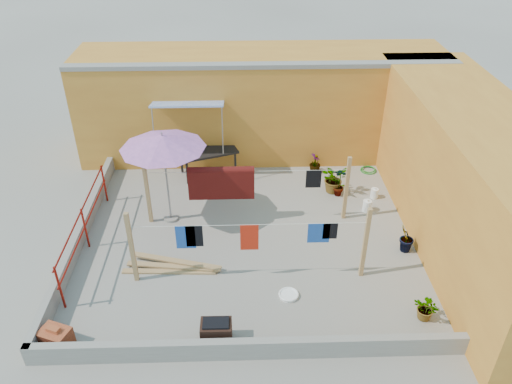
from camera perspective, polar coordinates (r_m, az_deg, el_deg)
ground at (r=12.38m, az=-0.88°, el=-5.31°), size 80.00×80.00×0.00m
wall_back at (r=15.65m, az=0.60°, el=10.12°), size 11.00×3.27×3.21m
wall_right at (r=12.63m, az=23.36°, el=1.31°), size 2.40×9.00×3.20m
parapet_front at (r=9.64m, az=-0.49°, el=-17.48°), size 8.30×0.16×0.44m
parapet_left at (r=12.87m, az=-19.44°, el=-4.59°), size 0.16×7.30×0.44m
red_railing at (r=12.36m, az=-19.07°, el=-3.31°), size 0.05×4.20×1.10m
clothesline_rig at (r=12.17m, az=-3.26°, el=0.12°), size 5.09×2.35×1.80m
patio_umbrella at (r=12.07m, az=-10.63°, el=5.61°), size 2.72×2.72×2.49m
outdoor_table at (r=14.71m, az=-5.53°, el=4.51°), size 1.85×1.34×0.78m
brick_stack at (r=10.52m, az=-21.91°, el=-15.22°), size 0.66×0.58×0.48m
lumber_pile at (r=11.62m, az=-9.47°, el=-8.37°), size 2.26×0.72×0.14m
brazier at (r=9.87m, az=-4.56°, el=-15.69°), size 0.59×0.40×0.53m
white_basin at (r=10.87m, az=3.74°, el=-11.63°), size 0.43×0.43×0.08m
water_jug_a at (r=13.58m, az=12.56°, el=-1.54°), size 0.23×0.23×0.36m
water_jug_b at (r=14.17m, az=13.37°, el=-0.14°), size 0.21×0.21×0.33m
green_hose at (r=15.49m, az=12.73°, el=2.49°), size 0.49×0.49×0.07m
plant_back_a at (r=14.11m, az=8.89°, el=1.56°), size 0.97×0.93×0.83m
plant_back_b at (r=15.03m, az=6.76°, el=3.31°), size 0.37×0.37×0.60m
plant_right_a at (r=13.93m, az=9.52°, el=1.19°), size 0.55×0.45×0.89m
plant_right_b at (r=12.27m, az=16.78°, el=-5.12°), size 0.53×0.53×0.76m
plant_right_c at (r=10.79m, az=18.95°, el=-12.48°), size 0.67×0.66×0.56m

